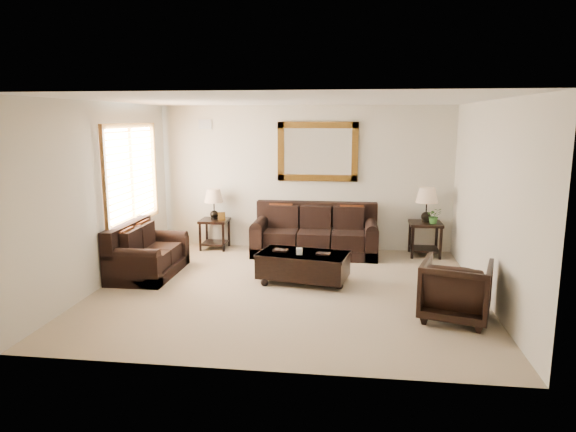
# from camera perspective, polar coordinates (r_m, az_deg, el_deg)

# --- Properties ---
(room) EXTENTS (5.51, 5.01, 2.71)m
(room) POSITION_cam_1_polar(r_m,az_deg,el_deg) (7.26, -0.03, 2.03)
(room) COLOR gray
(room) RESTS_ON ground
(window) EXTENTS (0.07, 1.96, 1.66)m
(window) POSITION_cam_1_polar(r_m,az_deg,el_deg) (8.84, -16.93, 4.43)
(window) COLOR white
(window) RESTS_ON room
(mirror) EXTENTS (1.50, 0.06, 1.10)m
(mirror) POSITION_cam_1_polar(r_m,az_deg,el_deg) (9.63, 3.31, 7.15)
(mirror) COLOR #48280E
(mirror) RESTS_ON room
(air_vent) EXTENTS (0.25, 0.02, 0.18)m
(air_vent) POSITION_cam_1_polar(r_m,az_deg,el_deg) (10.00, -9.19, 10.03)
(air_vent) COLOR #999999
(air_vent) RESTS_ON room
(sofa) EXTENTS (2.25, 0.97, 0.92)m
(sofa) POSITION_cam_1_polar(r_m,az_deg,el_deg) (9.44, 3.04, -2.23)
(sofa) COLOR black
(sofa) RESTS_ON room
(loveseat) EXTENTS (0.87, 1.47, 0.82)m
(loveseat) POSITION_cam_1_polar(r_m,az_deg,el_deg) (8.50, -15.59, -4.29)
(loveseat) COLOR black
(loveseat) RESTS_ON room
(end_table_left) EXTENTS (0.52, 0.52, 1.15)m
(end_table_left) POSITION_cam_1_polar(r_m,az_deg,el_deg) (9.82, -8.20, 0.66)
(end_table_left) COLOR black
(end_table_left) RESTS_ON room
(end_table_right) EXTENTS (0.57, 0.57, 1.25)m
(end_table_right) POSITION_cam_1_polar(r_m,az_deg,el_deg) (9.53, 15.11, 0.48)
(end_table_right) COLOR black
(end_table_right) RESTS_ON room
(coffee_table) EXTENTS (1.45, 0.95, 0.57)m
(coffee_table) POSITION_cam_1_polar(r_m,az_deg,el_deg) (7.82, 1.71, -5.34)
(coffee_table) COLOR black
(coffee_table) RESTS_ON room
(armchair) EXTENTS (0.99, 0.95, 0.83)m
(armchair) POSITION_cam_1_polar(r_m,az_deg,el_deg) (6.70, 18.15, -7.51)
(armchair) COLOR black
(armchair) RESTS_ON floor
(potted_plant) EXTENTS (0.29, 0.31, 0.22)m
(potted_plant) POSITION_cam_1_polar(r_m,az_deg,el_deg) (9.46, 15.90, -0.16)
(potted_plant) COLOR #25521C
(potted_plant) RESTS_ON end_table_right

